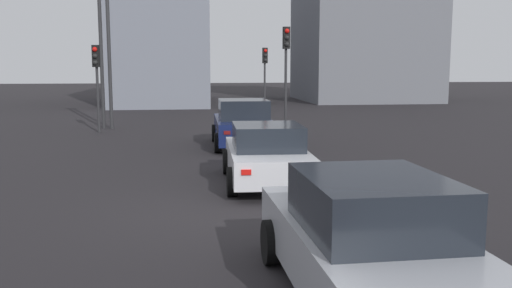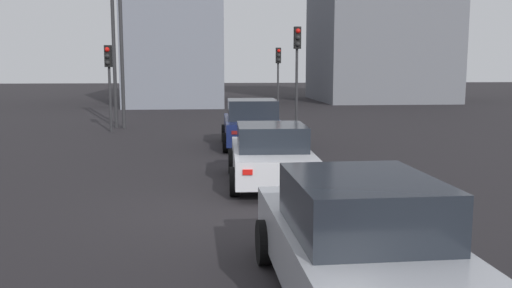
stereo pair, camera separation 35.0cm
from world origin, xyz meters
The scene contains 10 objects.
ground_plane centered at (0.00, 0.00, -0.10)m, with size 160.00×160.00×0.20m, color black.
car_navy_left_lead centered at (8.36, -1.67, 0.78)m, with size 4.33×2.15×1.65m.
car_white_left_second centered at (2.22, -1.59, 0.70)m, with size 4.17×2.10×1.44m.
car_silver_left_third centered at (-4.56, -1.79, 0.75)m, with size 4.51×2.07×1.57m.
traffic_light_near_left centered at (13.06, 3.92, 2.63)m, with size 0.33×0.31×3.64m.
traffic_light_near_right centered at (12.29, -3.90, 3.14)m, with size 0.32×0.29×4.39m.
traffic_light_far_left centered at (21.73, -4.37, 2.76)m, with size 0.32×0.30×3.83m.
street_lamp_kerbside centered at (14.76, 3.95, 4.52)m, with size 0.56×0.36×7.73m.
street_lamp_far centered at (14.50, 3.57, 4.53)m, with size 0.56×0.36×7.74m.
building_facade_center centered at (32.98, 2.00, 6.01)m, with size 15.57×6.65×12.03m, color gray.
Camera 1 is at (-10.60, 0.31, 2.80)m, focal length 38.80 mm.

